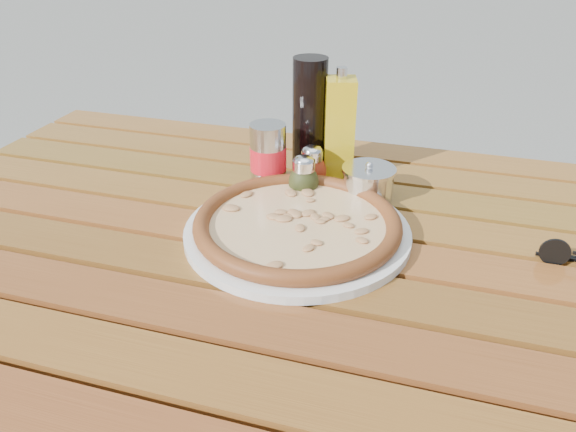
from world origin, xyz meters
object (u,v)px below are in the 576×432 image
(table, at_px, (285,277))
(soda_can, at_px, (268,156))
(parmesan_tin, at_px, (368,183))
(pizza, at_px, (297,223))
(pepper_shaker, at_px, (312,167))
(dark_bottle, at_px, (310,115))
(oregano_shaker, at_px, (304,178))
(olive_oil_cruet, at_px, (339,128))
(plate, at_px, (297,232))

(table, height_order, soda_can, soda_can)
(soda_can, distance_m, parmesan_tin, 0.19)
(table, height_order, pizza, pizza)
(pepper_shaker, bearing_deg, parmesan_tin, -10.45)
(dark_bottle, relative_size, parmesan_tin, 1.87)
(pizza, bearing_deg, soda_can, 122.35)
(pizza, bearing_deg, table, -139.48)
(pizza, distance_m, oregano_shaker, 0.14)
(dark_bottle, bearing_deg, soda_can, -118.24)
(pizza, bearing_deg, dark_bottle, 100.98)
(soda_can, xyz_separation_m, olive_oil_cruet, (0.11, 0.08, 0.04))
(oregano_shaker, distance_m, soda_can, 0.08)
(table, distance_m, plate, 0.09)
(pepper_shaker, xyz_separation_m, oregano_shaker, (-0.00, -0.05, 0.00))
(oregano_shaker, bearing_deg, table, -86.43)
(soda_can, distance_m, olive_oil_cruet, 0.15)
(pizza, distance_m, dark_bottle, 0.28)
(table, xyz_separation_m, olive_oil_cruet, (0.03, 0.26, 0.17))
(table, distance_m, olive_oil_cruet, 0.31)
(table, bearing_deg, pepper_shaker, 91.99)
(table, bearing_deg, oregano_shaker, 93.57)
(soda_can, relative_size, parmesan_tin, 1.02)
(dark_bottle, distance_m, parmesan_tin, 0.18)
(table, relative_size, pepper_shaker, 17.07)
(pizza, bearing_deg, oregano_shaker, 101.19)
(pepper_shaker, height_order, dark_bottle, dark_bottle)
(plate, distance_m, pizza, 0.02)
(dark_bottle, bearing_deg, parmesan_tin, -35.62)
(plate, relative_size, olive_oil_cruet, 1.71)
(table, relative_size, plate, 3.89)
(dark_bottle, xyz_separation_m, olive_oil_cruet, (0.06, -0.01, -0.01))
(oregano_shaker, relative_size, olive_oil_cruet, 0.39)
(parmesan_tin, bearing_deg, soda_can, -179.87)
(pepper_shaker, bearing_deg, olive_oil_cruet, 60.67)
(table, xyz_separation_m, plate, (0.02, 0.01, 0.08))
(dark_bottle, bearing_deg, oregano_shaker, -79.24)
(table, relative_size, parmesan_tin, 11.90)
(soda_can, bearing_deg, pizza, -57.65)
(table, xyz_separation_m, dark_bottle, (-0.03, 0.27, 0.19))
(oregano_shaker, bearing_deg, plate, -78.81)
(dark_bottle, bearing_deg, table, -83.09)
(parmesan_tin, bearing_deg, pepper_shaker, 169.55)
(plate, xyz_separation_m, pepper_shaker, (-0.02, 0.18, 0.03))
(pepper_shaker, bearing_deg, soda_can, -165.37)
(pepper_shaker, bearing_deg, dark_bottle, 108.93)
(table, relative_size, oregano_shaker, 17.07)
(table, bearing_deg, pizza, 40.52)
(plate, distance_m, pepper_shaker, 0.19)
(soda_can, bearing_deg, olive_oil_cruet, 36.26)
(oregano_shaker, xyz_separation_m, dark_bottle, (-0.02, 0.13, 0.07))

